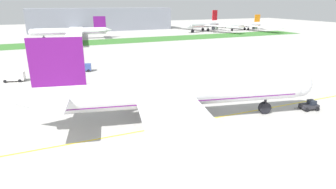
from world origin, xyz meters
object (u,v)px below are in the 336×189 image
object	(u,v)px
airliner_foreground	(172,94)
parked_airliner_far_right	(204,24)
ground_crew_wingwalker_port	(160,119)
service_truck_baggage_loader	(84,67)
parked_airliner_far_outer	(245,25)
parked_airliner_far_centre	(72,32)
pushback_tug	(309,105)
service_truck_catering_van	(51,70)
service_truck_fuel_bowser	(14,76)

from	to	relation	value
airliner_foreground	parked_airliner_far_right	distance (m)	183.82
ground_crew_wingwalker_port	parked_airliner_far_right	distance (m)	185.75
service_truck_baggage_loader	parked_airliner_far_outer	xyz separation A→B (m)	(145.35, 100.89, 2.82)
parked_airliner_far_centre	parked_airliner_far_right	world-z (taller)	parked_airliner_far_right
pushback_tug	ground_crew_wingwalker_port	size ratio (longest dim) A/B	3.15
ground_crew_wingwalker_port	service_truck_baggage_loader	distance (m)	51.46
ground_crew_wingwalker_port	parked_airliner_far_centre	distance (m)	146.32
parked_airliner_far_centre	pushback_tug	bearing A→B (deg)	-77.40
service_truck_catering_van	airliner_foreground	bearing A→B (deg)	-67.89
service_truck_fuel_bowser	parked_airliner_far_outer	world-z (taller)	parked_airliner_far_outer
service_truck_baggage_loader	service_truck_fuel_bowser	bearing A→B (deg)	-166.75
airliner_foreground	parked_airliner_far_centre	xyz separation A→B (m)	(-3.79, 145.78, -1.00)
service_truck_baggage_loader	service_truck_catering_van	size ratio (longest dim) A/B	0.97
airliner_foreground	parked_airliner_far_outer	world-z (taller)	airliner_foreground
airliner_foreground	service_truck_baggage_loader	bearing A→B (deg)	100.95
parked_airliner_far_outer	parked_airliner_far_centre	bearing A→B (deg)	-177.70
airliner_foreground	service_truck_catering_van	size ratio (longest dim) A/B	19.46
pushback_tug	ground_crew_wingwalker_port	world-z (taller)	pushback_tug
ground_crew_wingwalker_port	airliner_foreground	bearing A→B (deg)	10.11
parked_airliner_far_centre	ground_crew_wingwalker_port	bearing A→B (deg)	-89.58
service_truck_baggage_loader	service_truck_fuel_bowser	distance (m)	21.55
pushback_tug	parked_airliner_far_centre	distance (m)	155.81
parked_airliner_far_centre	parked_airliner_far_right	bearing A→B (deg)	5.39
parked_airliner_far_centre	parked_airliner_far_outer	distance (m)	139.48
ground_crew_wingwalker_port	parked_airliner_far_right	size ratio (longest dim) A/B	0.03
service_truck_baggage_loader	parked_airliner_far_right	size ratio (longest dim) A/B	0.07
service_truck_baggage_loader	parked_airliner_far_centre	size ratio (longest dim) A/B	0.06
parked_airliner_far_right	service_truck_catering_van	bearing A→B (deg)	-138.36
airliner_foreground	ground_crew_wingwalker_port	bearing A→B (deg)	-169.89
service_truck_baggage_loader	ground_crew_wingwalker_port	bearing A→B (deg)	-82.13
service_truck_fuel_bowser	parked_airliner_far_centre	distance (m)	103.84
pushback_tug	service_truck_fuel_bowser	size ratio (longest dim) A/B	0.87
service_truck_fuel_bowser	parked_airliner_far_right	bearing A→B (deg)	40.43
ground_crew_wingwalker_port	service_truck_fuel_bowser	bearing A→B (deg)	121.33
pushback_tug	parked_airliner_far_centre	size ratio (longest dim) A/B	0.07
service_truck_catering_van	parked_airliner_far_right	bearing A→B (deg)	41.64
pushback_tug	parked_airliner_far_right	size ratio (longest dim) A/B	0.08
airliner_foreground	service_truck_catering_van	world-z (taller)	airliner_foreground
ground_crew_wingwalker_port	service_truck_baggage_loader	size ratio (longest dim) A/B	0.37
ground_crew_wingwalker_port	service_truck_catering_van	world-z (taller)	service_truck_catering_van
ground_crew_wingwalker_port	service_truck_baggage_loader	world-z (taller)	service_truck_baggage_loader
pushback_tug	service_truck_catering_van	xyz separation A→B (m)	(-50.52, 56.27, 0.70)
parked_airliner_far_centre	parked_airliner_far_outer	xyz separation A→B (m)	(139.37, 5.60, -0.48)
pushback_tug	service_truck_baggage_loader	world-z (taller)	service_truck_baggage_loader
service_truck_catering_van	parked_airliner_far_centre	distance (m)	97.21
ground_crew_wingwalker_port	service_truck_catering_van	xyz separation A→B (m)	(-17.60, 50.52, 0.61)
service_truck_baggage_loader	airliner_foreground	bearing A→B (deg)	-79.05
airliner_foreground	parked_airliner_far_centre	world-z (taller)	airliner_foreground
service_truck_fuel_bowser	parked_airliner_far_right	distance (m)	169.43
service_truck_fuel_bowser	parked_airliner_far_outer	bearing A→B (deg)	32.47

